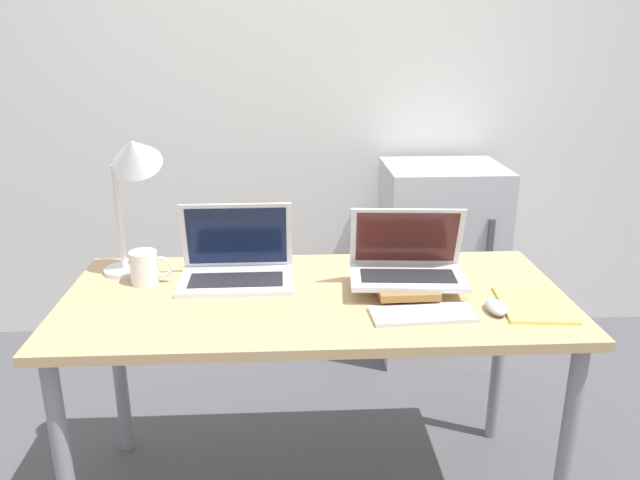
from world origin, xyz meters
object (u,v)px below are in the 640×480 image
at_px(laptop_on_books, 407,263).
at_px(wireless_keyboard, 423,314).
at_px(mini_fridge, 439,261).
at_px(mug, 145,267).
at_px(notepad, 534,304).
at_px(desk_lamp, 133,168).
at_px(laptop_left, 237,265).
at_px(mouse, 496,307).
at_px(book_stack, 403,284).

relative_size(laptop_on_books, wireless_keyboard, 1.21).
bearing_deg(laptop_on_books, mini_fridge, 70.23).
relative_size(laptop_on_books, mug, 2.71).
bearing_deg(mug, notepad, -11.60).
height_order(laptop_on_books, mini_fridge, laptop_on_books).
height_order(laptop_on_books, desk_lamp, desk_lamp).
distance_m(laptop_left, mouse, 0.84).
bearing_deg(notepad, mug, 168.40).
height_order(mouse, mug, mug).
xyz_separation_m(laptop_on_books, mug, (-0.84, 0.10, -0.03)).
relative_size(wireless_keyboard, mug, 2.25).
relative_size(laptop_left, mug, 2.70).
relative_size(laptop_left, book_stack, 1.35).
relative_size(laptop_left, wireless_keyboard, 1.20).
height_order(wireless_keyboard, notepad, wireless_keyboard).
relative_size(wireless_keyboard, mini_fridge, 0.32).
distance_m(notepad, mini_fridge, 1.21).
bearing_deg(laptop_on_books, wireless_keyboard, -86.44).
relative_size(notepad, desk_lamp, 0.54).
distance_m(book_stack, mug, 0.84).
distance_m(laptop_on_books, desk_lamp, 0.93).
bearing_deg(laptop_left, mouse, -20.75).
xyz_separation_m(notepad, mug, (-1.21, 0.25, 0.05)).
height_order(laptop_left, mouse, laptop_left).
relative_size(mug, desk_lamp, 0.27).
distance_m(wireless_keyboard, mug, 0.91).
distance_m(book_stack, desk_lamp, 0.94).
xyz_separation_m(mouse, mug, (-1.08, 0.28, 0.04)).
bearing_deg(mouse, laptop_on_books, 141.43).
height_order(wireless_keyboard, mug, mug).
distance_m(laptop_left, desk_lamp, 0.46).
bearing_deg(mini_fridge, laptop_left, -135.13).
distance_m(mouse, notepad, 0.13).
bearing_deg(notepad, book_stack, 160.02).
height_order(laptop_left, desk_lamp, desk_lamp).
bearing_deg(desk_lamp, laptop_left, -9.53).
height_order(mouse, mini_fridge, mini_fridge).
relative_size(wireless_keyboard, notepad, 1.12).
bearing_deg(desk_lamp, laptop_on_books, -10.70).
xyz_separation_m(book_stack, laptop_on_books, (0.01, 0.01, 0.06)).
xyz_separation_m(wireless_keyboard, mini_fridge, (0.35, 1.22, -0.30)).
bearing_deg(wireless_keyboard, mini_fridge, 73.82).
xyz_separation_m(wireless_keyboard, desk_lamp, (-0.88, 0.37, 0.36)).
distance_m(laptop_left, book_stack, 0.55).
distance_m(laptop_left, wireless_keyboard, 0.64).
distance_m(mug, desk_lamp, 0.33).
distance_m(laptop_on_books, mouse, 0.31).
bearing_deg(desk_lamp, wireless_keyboard, -22.51).
relative_size(desk_lamp, mini_fridge, 0.53).
distance_m(laptop_left, notepad, 0.95).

